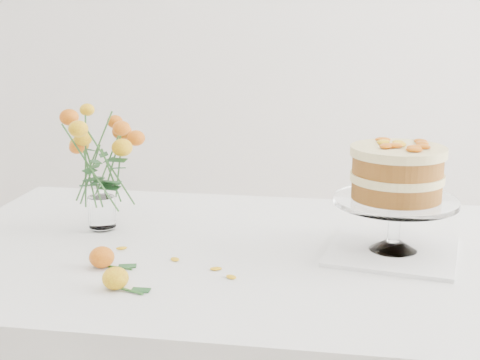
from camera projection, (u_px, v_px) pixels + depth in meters
The scene contains 11 objects.
table at pixel (236, 281), 1.56m from camera, with size 1.43×0.93×0.76m.
napkin at pixel (393, 251), 1.51m from camera, with size 0.28×0.28×0.01m, color white.
cake_stand at pixel (397, 178), 1.47m from camera, with size 0.28×0.28×0.25m.
rose_vase at pixel (99, 152), 1.63m from camera, with size 0.29×0.29×0.34m.
loose_rose_near at pixel (116, 278), 1.31m from camera, with size 0.09×0.05×0.04m.
loose_rose_far at pixel (102, 257), 1.42m from camera, with size 0.10×0.05×0.05m.
stray_petal_a at pixel (175, 259), 1.47m from camera, with size 0.03×0.02×0.00m, color #F1B10F.
stray_petal_b at pixel (216, 269), 1.41m from camera, with size 0.03×0.02×0.00m, color #F1B10F.
stray_petal_c at pixel (231, 277), 1.37m from camera, with size 0.03×0.02×0.00m, color #F1B10F.
stray_petal_d at pixel (122, 248), 1.54m from camera, with size 0.03×0.02×0.00m, color #F1B10F.
stray_petal_e at pixel (94, 258), 1.48m from camera, with size 0.03×0.02×0.00m, color #F1B10F.
Camera 1 is at (0.25, -1.44, 1.28)m, focal length 50.00 mm.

